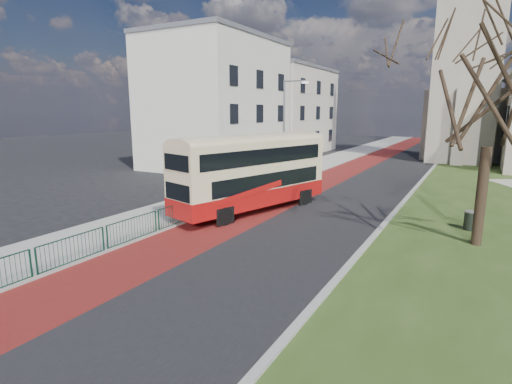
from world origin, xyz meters
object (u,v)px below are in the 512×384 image
Objects in this scene: bus at (253,170)px; winter_tree_near at (497,63)px; streetlamp at (286,124)px; litter_bin at (470,220)px.

bus is 12.38m from winter_tree_near.
streetlamp reaches higher than bus.
litter_bin is at bearing -33.84° from streetlamp.
bus is at bearing 177.45° from winter_tree_near.
streetlamp is 0.78× the size of bus.
streetlamp is 0.74× the size of winter_tree_near.
bus is (3.23, -11.27, -2.20)m from streetlamp.
litter_bin is (14.19, -9.51, -4.09)m from streetlamp.
bus is 11.09× the size of litter_bin.
winter_tree_near is 11.58× the size of litter_bin.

